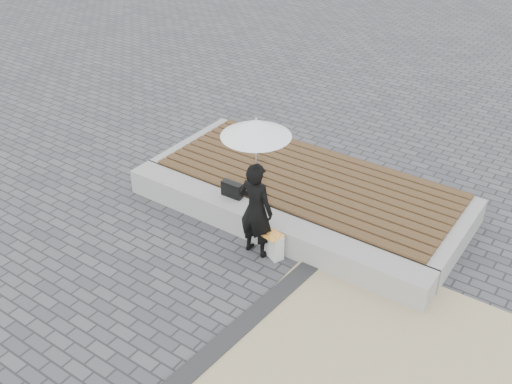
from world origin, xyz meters
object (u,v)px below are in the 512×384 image
woman (256,210)px  handbag (232,190)px  parasol (256,128)px  seating_ledge (266,226)px  canvas_tote (272,244)px

woman → handbag: (-0.77, 0.48, -0.20)m
parasol → seating_ledge: bearing=101.3°
parasol → canvas_tote: (0.23, 0.07, -1.75)m
parasol → handbag: parasol is taller
woman → canvas_tote: size_ratio=3.74×
parasol → handbag: 1.69m
parasol → canvas_tote: size_ratio=3.02×
handbag → seating_ledge: bearing=-10.6°
seating_ledge → canvas_tote: (0.30, -0.29, -0.01)m
woman → handbag: size_ratio=4.27×
handbag → canvas_tote: handbag is taller
parasol → canvas_tote: 1.77m
canvas_tote → seating_ledge: bearing=158.8°
seating_ledge → canvas_tote: size_ratio=13.07×
seating_ledge → canvas_tote: bearing=-44.1°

